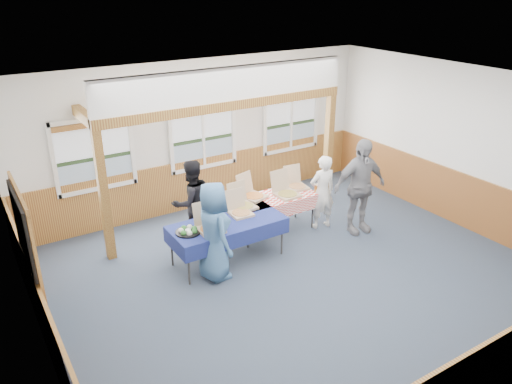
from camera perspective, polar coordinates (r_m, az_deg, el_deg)
floor at (r=8.67m, az=4.78°, el=-9.52°), size 8.00×8.00×0.00m
ceiling at (r=7.44m, az=5.61°, el=11.66°), size 8.00×8.00×0.00m
wall_back at (r=10.74m, az=-6.18°, el=6.47°), size 8.00×0.00×8.00m
wall_front at (r=5.88m, az=26.49°, el=-11.18°), size 8.00×0.00×8.00m
wall_left at (r=6.56m, az=-24.27°, el=-7.08°), size 0.00×8.00×8.00m
wall_right at (r=10.69m, az=22.63°, el=4.71°), size 0.00×8.00×8.00m
wainscot_back at (r=11.06m, az=-5.89°, el=1.23°), size 7.98×0.05×1.10m
wainscot_front at (r=6.50m, az=24.57°, el=-18.80°), size 7.98×0.05×1.10m
wainscot_left at (r=7.12m, az=-22.65°, el=-14.38°), size 0.05×6.98×1.10m
wainscot_right at (r=11.02m, az=21.72°, el=-0.48°), size 0.05×6.98×1.10m
cased_opening at (r=7.61m, az=-24.43°, el=-7.57°), size 0.06×1.30×2.10m
window_left at (r=9.94m, az=-18.07°, el=4.52°), size 1.56×0.10×1.46m
window_mid at (r=10.68m, az=-6.09°, el=6.82°), size 1.56×0.10×1.46m
window_right at (r=11.82m, az=4.03°, el=8.52°), size 1.56×0.10×1.46m
post_left at (r=9.00m, az=-16.97°, el=-0.55°), size 0.15×0.15×2.40m
post_right at (r=11.21m, az=8.27°, el=4.94°), size 0.15×0.15×2.40m
cross_beam at (r=9.48m, az=-3.13°, el=9.87°), size 5.15×0.18×0.18m
table_left at (r=8.77m, az=-3.29°, el=-3.75°), size 2.21×1.59×0.76m
table_right at (r=9.74m, az=2.00°, el=-0.88°), size 1.86×1.42×0.76m
pizza_box_a at (r=8.47m, az=-5.32°, el=-3.96°), size 0.42×0.51×0.44m
pizza_box_b at (r=9.00m, az=-1.85°, el=-2.15°), size 0.40×0.48×0.41m
pizza_box_c at (r=9.25m, az=-1.52°, el=-1.39°), size 0.43×0.51×0.44m
pizza_box_d at (r=9.66m, az=-0.40°, el=-0.26°), size 0.54×0.60×0.45m
pizza_box_e at (r=9.77m, az=3.47°, el=-0.03°), size 0.45×0.54×0.46m
pizza_box_f at (r=10.15m, az=4.63°, el=0.85°), size 0.43×0.51×0.42m
veggie_tray at (r=8.44m, az=-7.77°, el=-4.45°), size 0.43×0.43×0.10m
drink_glass at (r=9.98m, az=6.87°, el=0.41°), size 0.07×0.07×0.15m
woman_white at (r=10.00m, az=7.58°, el=-0.01°), size 0.60×0.44×1.53m
woman_black at (r=9.38m, az=-7.36°, el=-1.19°), size 0.86×0.69×1.66m
man_blue at (r=8.24m, az=-4.85°, el=-4.51°), size 0.57×0.85×1.71m
person_grey at (r=9.88m, az=11.77°, el=0.62°), size 1.18×0.64×1.92m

